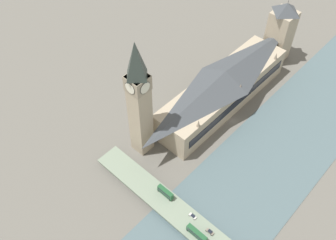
{
  "coord_description": "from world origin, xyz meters",
  "views": [
    {
      "loc": [
        -77.98,
        147.07,
        184.93
      ],
      "look_at": [
        21.16,
        40.22,
        18.27
      ],
      "focal_mm": 40.0,
      "sensor_mm": 36.0,
      "label": 1
    }
  ],
  "objects": [
    {
      "name": "car_northbound_mid",
      "position": [
        -25.81,
        71.85,
        5.05
      ],
      "size": [
        4.2,
        1.81,
        1.44
      ],
      "color": "silver",
      "rests_on": "road_bridge"
    },
    {
      "name": "ground_plane",
      "position": [
        0.0,
        0.0,
        0.0
      ],
      "size": [
        600.0,
        600.0,
        0.0
      ],
      "primitive_type": "plane",
      "color": "#605E56"
    },
    {
      "name": "clock_tower",
      "position": [
        28.51,
        55.12,
        41.94
      ],
      "size": [
        11.19,
        11.19,
        79.65
      ],
      "color": "tan",
      "rests_on": "ground_plane"
    },
    {
      "name": "parliament_hall",
      "position": [
        16.2,
        -8.0,
        14.03
      ],
      "size": [
        26.86,
        108.23,
        28.3
      ],
      "color": "tan",
      "rests_on": "ground_plane"
    },
    {
      "name": "road_bridge",
      "position": [
        -34.62,
        75.31,
        3.48
      ],
      "size": [
        146.49,
        14.35,
        4.34
      ],
      "color": "#5D6A59",
      "rests_on": "ground_plane"
    },
    {
      "name": "river_water",
      "position": [
        -34.62,
        0.0,
        0.15
      ],
      "size": [
        57.24,
        360.0,
        0.3
      ],
      "primitive_type": "cube",
      "color": "#4C6066",
      "rests_on": "ground_plane"
    },
    {
      "name": "double_decker_bus_rear",
      "position": [
        -6.44,
        72.04,
        7.01
      ],
      "size": [
        10.14,
        2.46,
        4.87
      ],
      "color": "#235B33",
      "rests_on": "road_bridge"
    },
    {
      "name": "victoria_tower",
      "position": [
        16.26,
        -74.13,
        23.31
      ],
      "size": [
        16.03,
        16.03,
        50.61
      ],
      "color": "tan",
      "rests_on": "ground_plane"
    },
    {
      "name": "double_decker_bus_mid",
      "position": [
        -33.98,
        78.51,
        6.97
      ],
      "size": [
        11.97,
        2.61,
        4.78
      ],
      "color": "#235B33",
      "rests_on": "road_bridge"
    },
    {
      "name": "car_northbound_tail",
      "position": [
        -37.75,
        72.5,
        5.1
      ],
      "size": [
        4.32,
        1.84,
        1.54
      ],
      "color": "slate",
      "rests_on": "road_bridge"
    }
  ]
}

